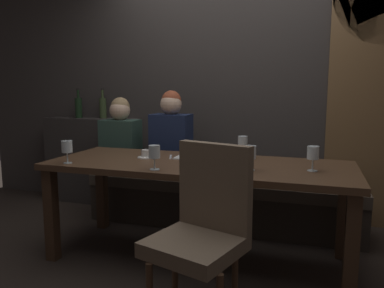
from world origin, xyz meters
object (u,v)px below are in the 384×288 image
at_px(chair_near_side, 203,223).
at_px(wine_glass_center_back, 243,142).
at_px(wine_glass_center_front, 313,153).
at_px(wine_glass_end_left, 250,153).
at_px(dining_table, 198,174).
at_px(fork_on_table, 171,157).
at_px(wine_bottle_pale_label, 103,107).
at_px(espresso_cup, 145,155).
at_px(wine_glass_far_left, 154,153).
at_px(dessert_plate, 189,156).
at_px(diner_redhead, 121,137).
at_px(diner_bearded, 171,136).
at_px(wine_bottle_dark_red, 79,107).
at_px(wine_glass_near_left, 67,148).
at_px(banquette_bench, 220,203).

xyz_separation_m(chair_near_side, wine_glass_center_back, (0.01, 1.06, 0.29)).
distance_m(wine_glass_center_front, wine_glass_end_left, 0.41).
bearing_deg(dining_table, wine_glass_center_back, 51.82).
relative_size(chair_near_side, fork_on_table, 5.76).
xyz_separation_m(wine_bottle_pale_label, espresso_cup, (0.98, -1.02, -0.30)).
bearing_deg(wine_bottle_pale_label, wine_glass_far_left, -48.71).
relative_size(dining_table, espresso_cup, 18.33).
height_order(chair_near_side, dessert_plate, chair_near_side).
height_order(wine_glass_far_left, wine_glass_center_front, same).
bearing_deg(diner_redhead, fork_on_table, -37.33).
xyz_separation_m(chair_near_side, diner_redhead, (-1.27, 1.42, 0.24)).
relative_size(diner_bearded, wine_glass_center_front, 4.92).
relative_size(wine_bottle_pale_label, dessert_plate, 1.72).
xyz_separation_m(wine_glass_center_back, fork_on_table, (-0.53, -0.21, -0.11)).
xyz_separation_m(dining_table, diner_bearded, (-0.47, 0.68, 0.18)).
height_order(chair_near_side, diner_redhead, diner_redhead).
bearing_deg(wine_glass_center_back, wine_bottle_dark_red, 160.73).
bearing_deg(wine_glass_near_left, wine_glass_far_left, -0.64).
bearing_deg(wine_glass_center_back, fork_on_table, -158.56).
distance_m(wine_glass_center_back, espresso_cup, 0.77).
bearing_deg(diner_redhead, dining_table, -34.61).
height_order(wine_bottle_pale_label, wine_glass_end_left, wine_bottle_pale_label).
bearing_deg(wine_glass_center_front, wine_bottle_pale_label, 153.45).
xyz_separation_m(wine_glass_center_front, dessert_plate, (-0.92, 0.19, -0.10)).
xyz_separation_m(dining_table, wine_bottle_dark_red, (-1.71, 1.03, 0.42)).
relative_size(diner_redhead, wine_glass_far_left, 4.51).
height_order(wine_bottle_dark_red, dessert_plate, wine_bottle_dark_red).
bearing_deg(wine_glass_center_front, dining_table, 176.81).
height_order(diner_bearded, wine_glass_center_back, diner_bearded).
bearing_deg(chair_near_side, fork_on_table, 121.21).
bearing_deg(chair_near_side, wine_glass_far_left, 138.81).
bearing_deg(espresso_cup, banquette_bench, 55.86).
bearing_deg(wine_glass_end_left, fork_on_table, 157.31).
xyz_separation_m(wine_bottle_pale_label, wine_glass_center_front, (2.22, -1.11, -0.21)).
bearing_deg(diner_redhead, wine_bottle_pale_label, 138.36).
xyz_separation_m(banquette_bench, espresso_cup, (-0.44, -0.66, 0.54)).
height_order(dining_table, chair_near_side, chair_near_side).
xyz_separation_m(chair_near_side, wine_bottle_dark_red, (-1.96, 1.75, 0.51)).
relative_size(dining_table, wine_glass_near_left, 13.41).
bearing_deg(fork_on_table, wine_glass_far_left, -102.23).
relative_size(wine_glass_near_left, wine_glass_end_left, 1.00).
height_order(banquette_bench, fork_on_table, fork_on_table).
distance_m(dining_table, dessert_plate, 0.21).
xyz_separation_m(diner_redhead, dessert_plate, (0.89, -0.56, -0.04)).
xyz_separation_m(diner_redhead, wine_glass_center_front, (1.81, -0.74, 0.06)).
bearing_deg(wine_glass_far_left, espresso_cup, 123.12).
bearing_deg(banquette_bench, chair_near_side, -79.98).
bearing_deg(dessert_plate, wine_glass_center_back, 26.73).
bearing_deg(wine_bottle_dark_red, wine_glass_far_left, -41.93).
distance_m(diner_bearded, dessert_plate, 0.65).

